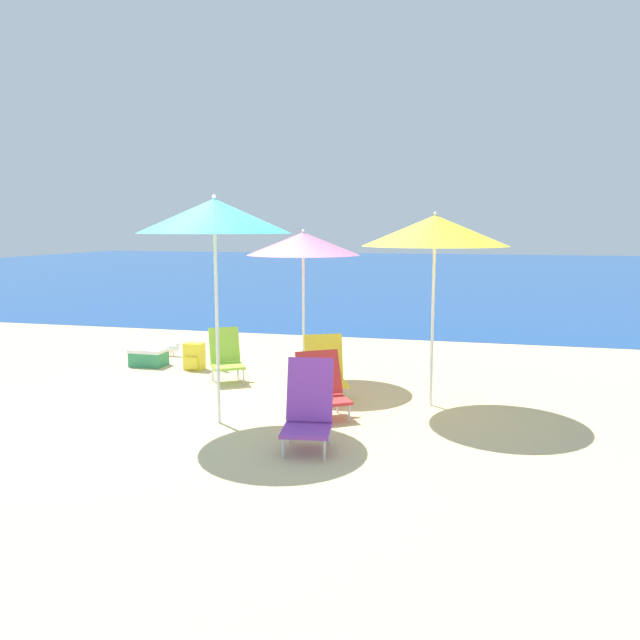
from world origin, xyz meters
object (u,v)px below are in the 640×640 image
object	(u,v)px
water_bottle	(223,364)
seagull	(173,348)
beach_chair_red	(322,386)
backpack_yellow	(194,357)
beach_umbrella_yellow	(435,231)
beach_umbrella_pink	(303,244)
beach_chair_yellow	(325,369)
cooler_box	(149,357)
beach_chair_purple	(308,408)
beach_umbrella_teal	(214,216)
beach_chair_lime	(226,355)

from	to	relation	value
water_bottle	seagull	size ratio (longest dim) A/B	1.08
beach_chair_red	backpack_yellow	xyz separation A→B (m)	(-2.40, 1.80, -0.15)
beach_umbrella_yellow	beach_umbrella_pink	world-z (taller)	beach_umbrella_yellow
beach_chair_yellow	backpack_yellow	distance (m)	2.49
cooler_box	seagull	xyz separation A→B (m)	(0.01, 0.76, 0.00)
backpack_yellow	cooler_box	size ratio (longest dim) A/B	0.77
beach_chair_red	backpack_yellow	bearing A→B (deg)	110.01
beach_umbrella_yellow	backpack_yellow	xyz separation A→B (m)	(-3.56, 1.06, -1.86)
water_bottle	seagull	bearing A→B (deg)	146.43
beach_umbrella_pink	beach_chair_purple	xyz separation A→B (m)	(0.76, -2.55, -1.50)
beach_umbrella_teal	beach_chair_red	bearing A→B (deg)	26.10
beach_umbrella_teal	cooler_box	xyz separation A→B (m)	(-2.18, 2.38, -2.08)
beach_chair_red	water_bottle	bearing A→B (deg)	103.95
water_bottle	cooler_box	world-z (taller)	water_bottle
beach_umbrella_yellow	beach_umbrella_teal	world-z (taller)	beach_umbrella_teal
beach_chair_lime	water_bottle	world-z (taller)	beach_chair_lime
beach_umbrella_pink	cooler_box	bearing A→B (deg)	173.45
beach_umbrella_teal	backpack_yellow	world-z (taller)	beach_umbrella_teal
beach_chair_lime	beach_chair_purple	distance (m)	2.84
beach_umbrella_yellow	beach_chair_red	size ratio (longest dim) A/B	3.16
beach_chair_purple	backpack_yellow	bearing A→B (deg)	124.46
beach_umbrella_pink	beach_umbrella_teal	size ratio (longest dim) A/B	0.85
backpack_yellow	beach_chair_yellow	bearing A→B (deg)	-24.66
beach_chair_purple	seagull	size ratio (longest dim) A/B	3.11
beach_chair_purple	seagull	world-z (taller)	beach_chair_purple
beach_chair_red	cooler_box	distance (m)	3.71
water_bottle	beach_chair_yellow	bearing A→B (deg)	-30.09
backpack_yellow	water_bottle	world-z (taller)	backpack_yellow
backpack_yellow	seagull	bearing A→B (deg)	133.31
backpack_yellow	beach_umbrella_teal	bearing A→B (deg)	-59.03
beach_chair_purple	backpack_yellow	world-z (taller)	beach_chair_purple
backpack_yellow	cooler_box	distance (m)	0.80
beach_chair_lime	seagull	world-z (taller)	beach_chair_lime
beach_umbrella_teal	beach_chair_lime	bearing A→B (deg)	110.10
beach_chair_red	seagull	world-z (taller)	beach_chair_red
beach_umbrella_pink	beach_umbrella_yellow	bearing A→B (deg)	-24.96
beach_chair_lime	seagull	distance (m)	2.07
water_bottle	cooler_box	distance (m)	1.26
beach_umbrella_teal	beach_chair_lime	distance (m)	2.63
beach_chair_red	cooler_box	world-z (taller)	beach_chair_red
beach_umbrella_yellow	beach_chair_purple	distance (m)	2.62
cooler_box	beach_chair_red	bearing A→B (deg)	-30.41
beach_chair_lime	cooler_box	distance (m)	1.67
beach_umbrella_teal	beach_chair_red	distance (m)	2.18
beach_umbrella_pink	water_bottle	world-z (taller)	beach_umbrella_pink
beach_umbrella_teal	beach_chair_yellow	size ratio (longest dim) A/B	3.11
beach_chair_red	beach_umbrella_yellow	bearing A→B (deg)	-0.25
beach_umbrella_yellow	beach_chair_purple	bearing A→B (deg)	-121.38
cooler_box	seagull	distance (m)	0.76
seagull	beach_umbrella_yellow	bearing A→B (deg)	-23.51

